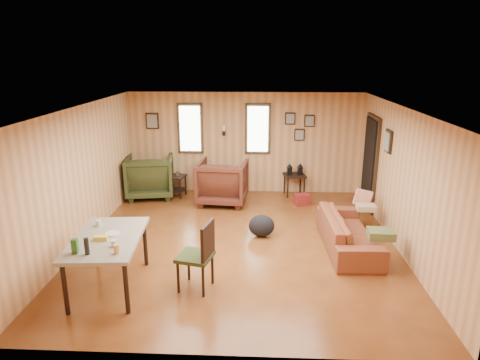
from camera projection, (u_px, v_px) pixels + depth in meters
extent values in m
cube|color=brown|center=(239.00, 243.00, 7.66)|extent=(5.50, 6.00, 0.02)
cube|color=#997C5B|center=(239.00, 107.00, 6.98)|extent=(5.50, 6.00, 0.02)
cube|color=tan|center=(245.00, 143.00, 10.20)|extent=(5.50, 0.02, 2.40)
cube|color=tan|center=(225.00, 259.00, 4.44)|extent=(5.50, 0.02, 2.40)
cube|color=tan|center=(81.00, 176.00, 7.44)|extent=(0.02, 6.00, 2.40)
cube|color=tan|center=(402.00, 180.00, 7.20)|extent=(0.02, 6.00, 2.40)
cube|color=black|center=(190.00, 128.00, 10.12)|extent=(0.60, 0.05, 1.20)
cube|color=#E0F2D1|center=(190.00, 129.00, 10.08)|extent=(0.48, 0.04, 1.06)
cube|color=black|center=(258.00, 129.00, 10.05)|extent=(0.60, 0.05, 1.20)
cube|color=#E0F2D1|center=(258.00, 129.00, 10.01)|extent=(0.48, 0.04, 1.06)
cube|color=black|center=(224.00, 133.00, 10.10)|extent=(0.07, 0.05, 0.12)
cylinder|color=silver|center=(224.00, 128.00, 10.00)|extent=(0.07, 0.07, 0.14)
cube|color=black|center=(370.00, 163.00, 9.12)|extent=(0.06, 1.00, 2.05)
cube|color=black|center=(369.00, 163.00, 9.12)|extent=(0.04, 0.82, 1.90)
cube|color=black|center=(290.00, 119.00, 9.95)|extent=(0.24, 0.04, 0.28)
cube|color=#9E998C|center=(290.00, 119.00, 9.92)|extent=(0.19, 0.02, 0.22)
cube|color=black|center=(309.00, 121.00, 9.94)|extent=(0.24, 0.04, 0.28)
cube|color=#9E998C|center=(310.00, 121.00, 9.91)|extent=(0.19, 0.02, 0.22)
cube|color=black|center=(299.00, 135.00, 10.04)|extent=(0.24, 0.04, 0.28)
cube|color=#9E998C|center=(300.00, 135.00, 10.02)|extent=(0.19, 0.02, 0.22)
cube|color=black|center=(152.00, 121.00, 10.11)|extent=(0.30, 0.04, 0.38)
cube|color=#9E998C|center=(152.00, 121.00, 10.09)|extent=(0.24, 0.02, 0.31)
cube|color=black|center=(388.00, 141.00, 7.87)|extent=(0.04, 0.34, 0.42)
cube|color=#9E998C|center=(387.00, 141.00, 7.87)|extent=(0.02, 0.27, 0.34)
imported|color=brown|center=(349.00, 227.00, 7.35)|extent=(0.65, 2.02, 0.78)
imported|color=#4A2116|center=(223.00, 180.00, 9.55)|extent=(1.14, 1.08, 1.08)
imported|color=#2D3518|center=(150.00, 174.00, 9.99)|extent=(1.21, 1.15, 1.09)
cube|color=black|center=(174.00, 176.00, 10.02)|extent=(0.56, 0.53, 0.04)
cube|color=black|center=(175.00, 190.00, 10.11)|extent=(0.51, 0.47, 0.03)
cylinder|color=black|center=(164.00, 188.00, 9.96)|extent=(0.04, 0.04, 0.48)
cylinder|color=black|center=(180.00, 189.00, 9.88)|extent=(0.04, 0.04, 0.48)
cylinder|color=black|center=(170.00, 184.00, 10.30)|extent=(0.04, 0.04, 0.48)
cylinder|color=black|center=(186.00, 185.00, 10.21)|extent=(0.04, 0.04, 0.48)
cube|color=#3F362A|center=(170.00, 173.00, 10.02)|extent=(0.09, 0.03, 0.12)
cube|color=#3F362A|center=(178.00, 174.00, 9.98)|extent=(0.08, 0.03, 0.11)
cube|color=black|center=(295.00, 175.00, 10.09)|extent=(0.55, 0.55, 0.04)
cylinder|color=black|center=(288.00, 188.00, 9.96)|extent=(0.04, 0.04, 0.49)
cylinder|color=black|center=(304.00, 187.00, 9.99)|extent=(0.04, 0.04, 0.49)
cylinder|color=black|center=(284.00, 183.00, 10.33)|extent=(0.04, 0.04, 0.49)
cylinder|color=black|center=(300.00, 183.00, 10.37)|extent=(0.04, 0.04, 0.49)
cube|color=black|center=(289.00, 171.00, 10.05)|extent=(0.12, 0.12, 0.18)
cone|color=black|center=(290.00, 166.00, 10.01)|extent=(0.17, 0.17, 0.10)
cube|color=black|center=(300.00, 171.00, 10.07)|extent=(0.12, 0.12, 0.18)
cone|color=black|center=(300.00, 165.00, 10.04)|extent=(0.17, 0.17, 0.10)
cube|color=maroon|center=(302.00, 199.00, 9.55)|extent=(0.39, 0.33, 0.24)
ellipsoid|color=black|center=(262.00, 226.00, 7.86)|extent=(0.50, 0.39, 0.41)
cube|color=#535B33|center=(381.00, 234.00, 6.82)|extent=(0.42, 0.35, 0.13)
cube|color=red|center=(363.00, 198.00, 8.26)|extent=(0.37, 0.11, 0.36)
cube|color=tan|center=(366.00, 207.00, 8.04)|extent=(0.36, 0.28, 0.10)
cube|color=gray|center=(107.00, 239.00, 5.99)|extent=(1.04, 1.60, 0.05)
cylinder|color=black|center=(65.00, 289.00, 5.45)|extent=(0.07, 0.07, 0.74)
cylinder|color=black|center=(126.00, 288.00, 5.47)|extent=(0.07, 0.07, 0.74)
cylinder|color=black|center=(96.00, 244.00, 6.72)|extent=(0.07, 0.07, 0.74)
cylinder|color=black|center=(145.00, 244.00, 6.75)|extent=(0.07, 0.07, 0.74)
cylinder|color=#B9B5AF|center=(114.00, 243.00, 5.68)|extent=(0.09, 0.09, 0.09)
cylinder|color=#B9B5AF|center=(99.00, 223.00, 6.35)|extent=(0.09, 0.09, 0.09)
cube|color=#22541E|center=(75.00, 246.00, 5.47)|extent=(0.08, 0.08, 0.19)
cylinder|color=black|center=(87.00, 246.00, 5.43)|extent=(0.07, 0.07, 0.23)
cylinder|color=#B39046|center=(117.00, 249.00, 5.48)|extent=(0.08, 0.08, 0.12)
cylinder|color=#B9B5AF|center=(112.00, 234.00, 6.08)|extent=(0.22, 0.22, 0.02)
cube|color=gold|center=(101.00, 238.00, 5.87)|extent=(0.19, 0.10, 0.06)
cube|color=#2D3518|center=(195.00, 257.00, 6.04)|extent=(0.56, 0.56, 0.06)
cube|color=black|center=(208.00, 240.00, 5.90)|extent=(0.15, 0.44, 0.51)
cylinder|color=black|center=(178.00, 277.00, 5.99)|extent=(0.05, 0.05, 0.48)
cylinder|color=black|center=(203.00, 281.00, 5.89)|extent=(0.05, 0.05, 0.48)
cylinder|color=black|center=(189.00, 265.00, 6.33)|extent=(0.05, 0.05, 0.48)
cylinder|color=black|center=(212.00, 268.00, 6.23)|extent=(0.05, 0.05, 0.48)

